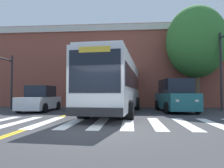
% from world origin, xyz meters
% --- Properties ---
extents(ground_plane, '(120.00, 120.00, 0.00)m').
position_xyz_m(ground_plane, '(0.00, 0.00, 0.00)').
color(ground_plane, '#38383A').
extents(crosswalk, '(11.71, 4.10, 0.01)m').
position_xyz_m(crosswalk, '(0.73, 2.35, 0.00)').
color(crosswalk, white).
rests_on(crosswalk, ground).
extents(lane_line_yellow_inner, '(0.12, 36.00, 0.01)m').
position_xyz_m(lane_line_yellow_inner, '(-2.46, 16.35, 0.00)').
color(lane_line_yellow_inner, gold).
rests_on(lane_line_yellow_inner, ground).
extents(lane_line_yellow_outer, '(0.12, 36.00, 0.01)m').
position_xyz_m(lane_line_yellow_outer, '(-2.30, 16.35, 0.00)').
color(lane_line_yellow_outer, gold).
rests_on(lane_line_yellow_outer, ground).
extents(city_bus, '(3.49, 12.55, 3.53)m').
position_xyz_m(city_bus, '(0.50, 7.53, 1.92)').
color(city_bus, white).
rests_on(city_bus, ground).
extents(car_white_near_lane, '(2.08, 4.57, 1.88)m').
position_xyz_m(car_white_near_lane, '(-5.21, 8.29, 0.84)').
color(car_white_near_lane, white).
rests_on(car_white_near_lane, ground).
extents(car_teal_far_lane, '(2.51, 5.12, 2.31)m').
position_xyz_m(car_teal_far_lane, '(4.67, 8.59, 1.09)').
color(car_teal_far_lane, '#236B70').
rests_on(car_teal_far_lane, ground).
extents(traffic_light_far_corner, '(0.46, 2.81, 4.50)m').
position_xyz_m(traffic_light_far_corner, '(-8.36, 8.81, 2.94)').
color(traffic_light_far_corner, '#28282D').
rests_on(traffic_light_far_corner, ground).
extents(street_tree_curbside_large, '(5.65, 5.42, 8.98)m').
position_xyz_m(street_tree_curbside_large, '(7.19, 12.07, 5.80)').
color(street_tree_curbside_large, brown).
rests_on(street_tree_curbside_large, ground).
extents(building_facade, '(31.77, 7.20, 8.03)m').
position_xyz_m(building_facade, '(0.34, 16.78, 4.02)').
color(building_facade, brown).
rests_on(building_facade, ground).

